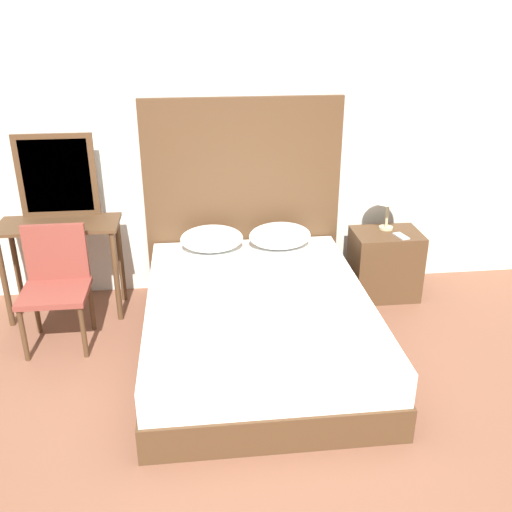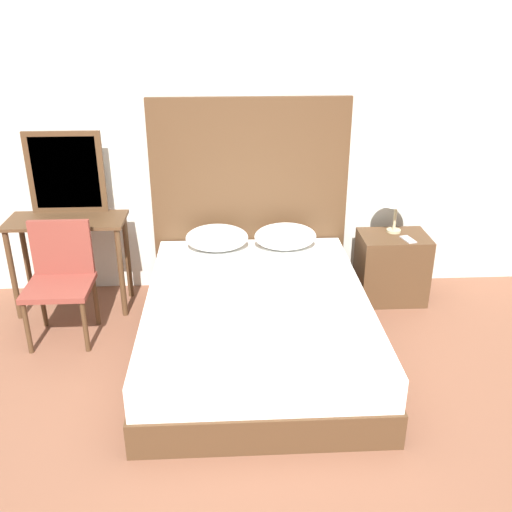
{
  "view_description": "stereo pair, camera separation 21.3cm",
  "coord_description": "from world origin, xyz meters",
  "views": [
    {
      "loc": [
        -0.4,
        -2.31,
        2.29
      ],
      "look_at": [
        0.01,
        1.23,
        0.7
      ],
      "focal_mm": 40.0,
      "sensor_mm": 36.0,
      "label": 1
    },
    {
      "loc": [
        -0.18,
        -2.32,
        2.29
      ],
      "look_at": [
        0.01,
        1.23,
        0.7
      ],
      "focal_mm": 40.0,
      "sensor_mm": 36.0,
      "label": 2
    }
  ],
  "objects": [
    {
      "name": "phone_on_nightstand",
      "position": [
        1.25,
        1.78,
        0.57
      ],
      "size": [
        0.1,
        0.16,
        0.01
      ],
      "color": "#B7B7BC",
      "rests_on": "nightstand"
    },
    {
      "name": "bed",
      "position": [
        0.01,
        1.13,
        0.22
      ],
      "size": [
        1.54,
        2.06,
        0.45
      ],
      "color": "#4C331E",
      "rests_on": "ground_plane"
    },
    {
      "name": "pillow_left",
      "position": [
        -0.27,
        1.94,
        0.56
      ],
      "size": [
        0.5,
        0.34,
        0.21
      ],
      "color": "white",
      "rests_on": "bed"
    },
    {
      "name": "pillow_right",
      "position": [
        0.29,
        1.94,
        0.56
      ],
      "size": [
        0.5,
        0.34,
        0.21
      ],
      "color": "white",
      "rests_on": "bed"
    },
    {
      "name": "vanity_desk",
      "position": [
        -1.43,
        1.87,
        0.6
      ],
      "size": [
        0.9,
        0.41,
        0.76
      ],
      "color": "#4C331E",
      "rests_on": "ground_plane"
    },
    {
      "name": "ground_plane",
      "position": [
        0.0,
        0.0,
        0.0
      ],
      "size": [
        16.0,
        16.0,
        0.0
      ],
      "primitive_type": "plane",
      "color": "brown"
    },
    {
      "name": "table_lamp",
      "position": [
        1.18,
        1.96,
        0.89
      ],
      "size": [
        0.29,
        0.29,
        0.41
      ],
      "color": "tan",
      "rests_on": "nightstand"
    },
    {
      "name": "wall_back",
      "position": [
        0.0,
        2.26,
        1.35
      ],
      "size": [
        10.0,
        0.06,
        2.7
      ],
      "color": "silver",
      "rests_on": "ground_plane"
    },
    {
      "name": "chair",
      "position": [
        -1.4,
        1.47,
        0.49
      ],
      "size": [
        0.46,
        0.43,
        0.86
      ],
      "color": "brown",
      "rests_on": "ground_plane"
    },
    {
      "name": "vanity_mirror",
      "position": [
        -1.43,
        2.05,
        1.08
      ],
      "size": [
        0.59,
        0.03,
        0.64
      ],
      "color": "#4C331E",
      "rests_on": "vanity_desk"
    },
    {
      "name": "headboard",
      "position": [
        0.01,
        2.18,
        0.81
      ],
      "size": [
        1.61,
        0.05,
        1.63
      ],
      "color": "#4C331E",
      "rests_on": "ground_plane"
    },
    {
      "name": "nightstand",
      "position": [
        1.17,
        1.88,
        0.28
      ],
      "size": [
        0.55,
        0.4,
        0.57
      ],
      "color": "#4C331E",
      "rests_on": "ground_plane"
    },
    {
      "name": "phone_on_bed",
      "position": [
        -0.1,
        1.31,
        0.46
      ],
      "size": [
        0.1,
        0.16,
        0.01
      ],
      "color": "#B7B7BC",
      "rests_on": "bed"
    }
  ]
}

